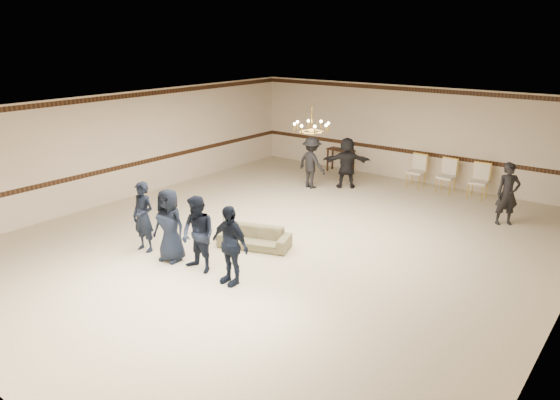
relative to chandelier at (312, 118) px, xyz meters
The scene contains 16 objects.
room 1.62m from the chandelier, 90.00° to the right, with size 12.01×14.01×3.21m.
chair_rail 6.27m from the chandelier, 90.00° to the left, with size 12.00×0.02×0.14m, color #361F10.
crown_molding 5.99m from the chandelier, 90.00° to the left, with size 12.00×0.02×0.14m, color #361F10.
chandelier is the anchor object (origin of this frame).
boy_a 4.62m from the chandelier, 123.22° to the right, with size 0.60×0.40×1.65m, color black.
boy_b 4.25m from the chandelier, 111.55° to the right, with size 0.81×0.53×1.65m, color black.
boy_c 4.05m from the chandelier, 97.69° to the right, with size 0.80×0.63×1.65m, color black.
boy_d 4.05m from the chandelier, 82.87° to the right, with size 0.97×0.40×1.65m, color black.
settee 3.19m from the chandelier, 101.76° to the right, with size 1.69×0.66×0.49m, color #787150.
adult_left 4.33m from the chandelier, 123.72° to the left, with size 1.08×0.62×1.68m, color black.
adult_mid 4.55m from the chandelier, 107.50° to the left, with size 1.55×0.49×1.68m, color black.
adult_right 5.59m from the chandelier, 41.93° to the left, with size 0.61×0.40×1.68m, color black.
banquet_chair_left 5.82m from the chandelier, 83.74° to the left, with size 0.52×0.52×1.07m, color beige, non-canonical shape.
banquet_chair_mid 6.00m from the chandelier, 73.38° to the left, with size 0.52×0.52×1.07m, color beige, non-canonical shape.
banquet_chair_right 6.34m from the chandelier, 64.02° to the left, with size 0.52×0.52×1.07m, color beige, non-canonical shape.
console_table 6.49m from the chandelier, 113.76° to the left, with size 1.01×0.43×0.85m, color #311C10.
Camera 1 is at (7.04, -9.38, 4.84)m, focal length 33.16 mm.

